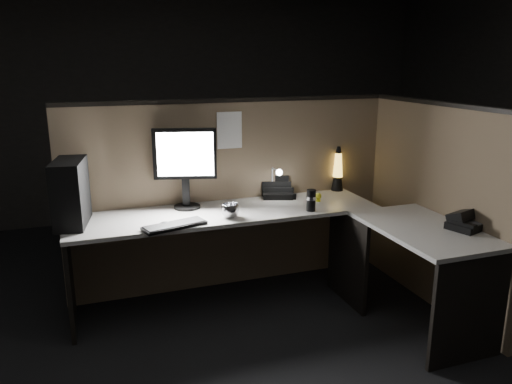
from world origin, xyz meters
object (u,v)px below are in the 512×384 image
object	(u,v)px
keyboard	(175,226)
monitor	(185,160)
desk_phone	(465,221)
lava_lamp	(338,172)
pc_tower	(71,193)

from	to	relation	value
keyboard	monitor	bearing A→B (deg)	52.45
monitor	desk_phone	bearing A→B (deg)	-18.75
keyboard	desk_phone	xyz separation A→B (m)	(1.81, -0.67, 0.04)
monitor	keyboard	world-z (taller)	monitor
keyboard	lava_lamp	world-z (taller)	lava_lamp
monitor	lava_lamp	world-z (taller)	monitor
lava_lamp	keyboard	bearing A→B (deg)	-161.25
keyboard	pc_tower	bearing A→B (deg)	139.55
lava_lamp	desk_phone	size ratio (longest dim) A/B	1.42
lava_lamp	pc_tower	bearing A→B (deg)	-174.29
keyboard	lava_lamp	distance (m)	1.59
pc_tower	lava_lamp	world-z (taller)	pc_tower
pc_tower	keyboard	world-z (taller)	pc_tower
pc_tower	lava_lamp	xyz separation A→B (m)	(2.14, 0.21, -0.06)
pc_tower	lava_lamp	bearing A→B (deg)	15.20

